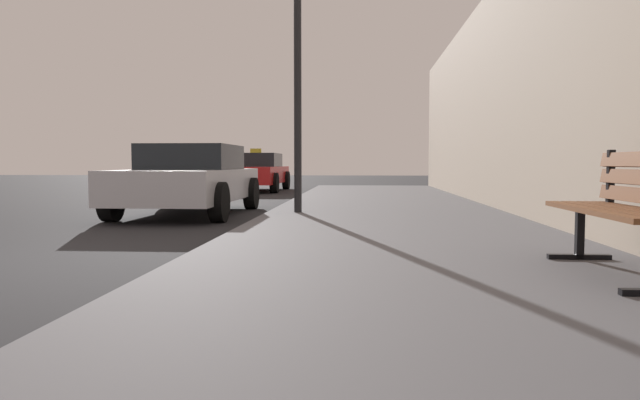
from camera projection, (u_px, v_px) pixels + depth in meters
The scene contains 5 objects.
sidewalk at pixel (421, 271), 4.65m from camera, with size 4.00×32.00×0.15m, color #5B5B60.
bench at pixel (630, 202), 4.05m from camera, with size 0.51×1.57×0.89m.
street_lamp at pixel (298, 25), 9.14m from camera, with size 0.36×0.36×4.29m.
car_silver at pixel (190, 179), 10.61m from camera, with size 1.97×4.21×1.27m.
car_red at pixel (255, 172), 19.67m from camera, with size 1.98×4.41×1.43m.
Camera 1 is at (3.53, -4.65, 0.93)m, focal length 32.74 mm.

